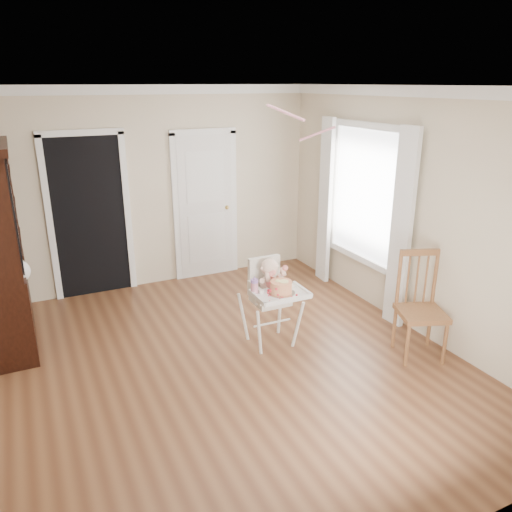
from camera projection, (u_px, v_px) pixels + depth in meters
name	position (u px, v px, depth m)	size (l,w,h in m)	color
floor	(228.00, 364.00, 5.11)	(5.00, 5.00, 0.00)	#59331E
ceiling	(222.00, 86.00, 4.22)	(5.00, 5.00, 0.00)	white
wall_back	(156.00, 189.00, 6.79)	(4.50, 4.50, 0.00)	beige
wall_right	(411.00, 212.00, 5.58)	(5.00, 5.00, 0.00)	beige
crown_molding	(222.00, 93.00, 4.24)	(4.50, 5.00, 0.12)	white
doorway	(89.00, 214.00, 6.49)	(1.06, 0.05, 2.22)	black
closet_door	(206.00, 207.00, 7.16)	(0.96, 0.09, 2.13)	white
window_right	(362.00, 204.00, 6.25)	(0.13, 1.84, 2.30)	white
high_chair	(271.00, 293.00, 5.32)	(0.58, 0.70, 0.98)	white
baby	(270.00, 279.00, 5.30)	(0.29, 0.22, 0.44)	beige
cake	(281.00, 287.00, 5.10)	(0.29, 0.29, 0.14)	silver
sippy_cup	(254.00, 286.00, 5.09)	(0.08, 0.08, 0.19)	#CC7D92
dining_chair	(420.00, 309.00, 5.14)	(0.59, 0.59, 1.11)	brown
streamer	(285.00, 112.00, 4.94)	(0.03, 0.50, 0.02)	pink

